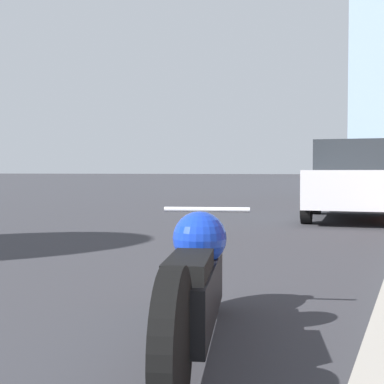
# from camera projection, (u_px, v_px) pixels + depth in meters

# --- Properties ---
(motorcycle) EXTENTS (0.91, 2.31, 0.81)m
(motorcycle) POSITION_uv_depth(u_px,v_px,m) (196.00, 282.00, 3.15)
(motorcycle) COLOR black
(motorcycle) RESTS_ON ground_plane
(parked_car_silver) EXTENTS (2.22, 4.29, 1.72)m
(parked_car_silver) POSITION_uv_depth(u_px,v_px,m) (352.00, 180.00, 11.70)
(parked_car_silver) COLOR #BCBCC1
(parked_car_silver) RESTS_ON ground_plane
(parked_car_green) EXTENTS (1.89, 4.26, 1.75)m
(parked_car_green) POSITION_uv_depth(u_px,v_px,m) (378.00, 176.00, 21.72)
(parked_car_green) COLOR #1E6B33
(parked_car_green) RESTS_ON ground_plane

